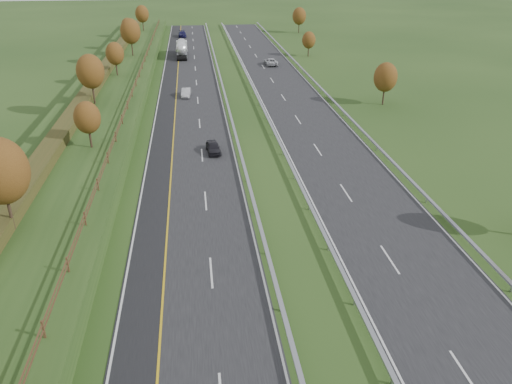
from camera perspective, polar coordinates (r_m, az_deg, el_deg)
ground at (r=67.36m, az=-0.60°, el=6.98°), size 400.00×400.00×0.00m
near_carriageway at (r=71.70m, az=-7.49°, el=7.97°), size 10.50×200.00×0.04m
far_carriageway at (r=73.42m, az=5.62°, el=8.49°), size 10.50×200.00×0.04m
hard_shoulder at (r=71.84m, az=-10.51°, el=7.79°), size 3.00×200.00×0.04m
lane_markings at (r=71.80m, az=-2.33°, el=8.22°), size 26.75×200.00×0.01m
embankment_left at (r=72.71m, az=-17.92°, el=7.99°), size 12.00×200.00×2.00m
hedge_left at (r=72.68m, az=-19.65°, el=9.01°), size 2.20×180.00×1.10m
fence_left at (r=71.12m, az=-14.56°, el=9.49°), size 0.12×189.06×1.20m
median_barrier_near at (r=71.70m, az=-2.91°, el=8.65°), size 0.32×200.00×0.71m
median_barrier_far at (r=72.23m, az=1.17°, el=8.81°), size 0.32×200.00×0.71m
outer_barrier_far at (r=74.71m, az=10.04°, el=9.01°), size 0.32×200.00×0.71m
trees_left at (r=68.06m, az=-18.69°, el=11.42°), size 6.64×164.30×7.66m
trees_far at (r=103.26m, az=9.64°, el=15.78°), size 8.45×118.60×7.12m
road_tanker at (r=118.34m, az=-8.49°, el=15.95°), size 2.40×11.22×3.46m
car_dark_near at (r=59.87m, az=-4.91°, el=5.10°), size 1.88×3.96×1.31m
car_silver_mid at (r=84.63m, az=-8.00°, el=11.20°), size 1.66×4.07×1.31m
car_small_far at (r=146.49m, az=-8.42°, el=17.43°), size 2.23×5.21×1.50m
car_oncoming at (r=108.16m, az=1.70°, el=14.68°), size 2.47×5.20×1.43m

